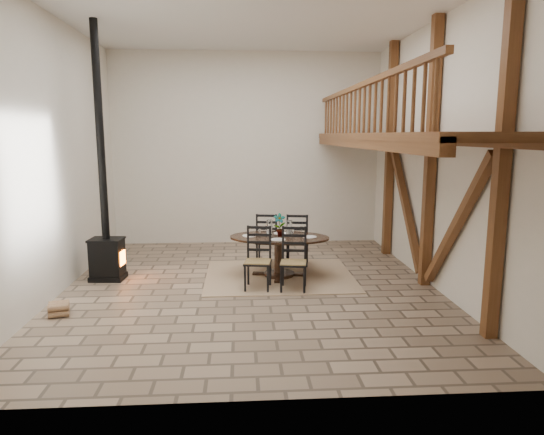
{
  "coord_description": "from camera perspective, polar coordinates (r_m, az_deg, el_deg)",
  "views": [
    {
      "loc": [
        -0.18,
        -8.89,
        2.88
      ],
      "look_at": [
        0.43,
        0.4,
        1.28
      ],
      "focal_mm": 32.0,
      "sensor_mm": 36.0,
      "label": 1
    }
  ],
  "objects": [
    {
      "name": "room_shell",
      "position": [
        9.0,
        5.08,
        10.55
      ],
      "size": [
        7.02,
        8.02,
        5.01
      ],
      "color": "silver",
      "rests_on": "ground"
    },
    {
      "name": "log_basket",
      "position": [
        11.42,
        -18.62,
        -4.51
      ],
      "size": [
        0.48,
        0.48,
        0.4
      ],
      "rotation": [
        0.0,
        0.0,
        -0.27
      ],
      "color": "brown",
      "rests_on": "ground"
    },
    {
      "name": "wood_stove",
      "position": [
        10.12,
        -19.01,
        -0.79
      ],
      "size": [
        0.69,
        0.55,
        5.0
      ],
      "rotation": [
        0.0,
        0.0,
        -0.08
      ],
      "color": "black",
      "rests_on": "ground"
    },
    {
      "name": "log_stack",
      "position": [
        8.65,
        -23.78,
        -9.83
      ],
      "size": [
        0.39,
        0.39,
        0.21
      ],
      "rotation": [
        0.0,
        0.0,
        0.29
      ],
      "color": "tan",
      "rests_on": "ground"
    },
    {
      "name": "dining_table",
      "position": [
        9.94,
        0.86,
        -4.33
      ],
      "size": [
        2.2,
        2.4,
        1.3
      ],
      "rotation": [
        0.0,
        0.0,
        -0.16
      ],
      "color": "black",
      "rests_on": "ground"
    },
    {
      "name": "rug",
      "position": [
        10.06,
        0.85,
        -6.86
      ],
      "size": [
        3.0,
        2.5,
        0.02
      ],
      "primitive_type": "cube",
      "color": "tan",
      "rests_on": "ground"
    },
    {
      "name": "ground",
      "position": [
        9.35,
        -2.5,
        -8.22
      ],
      "size": [
        8.0,
        8.0,
        0.0
      ],
      "primitive_type": "plane",
      "color": "#9B8167",
      "rests_on": "ground"
    }
  ]
}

